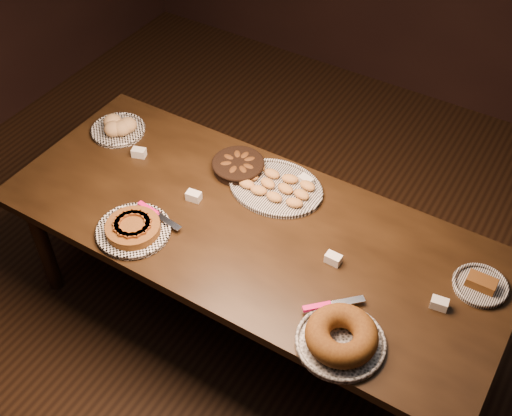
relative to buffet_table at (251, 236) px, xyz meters
The scene contains 9 objects.
ground 0.68m from the buffet_table, ahead, with size 5.00×5.00×0.00m, color black.
buffet_table is the anchor object (origin of this frame).
apple_tart_plate 0.55m from the buffet_table, 143.68° to the right, with size 0.36×0.35×0.07m.
madeleine_platter 0.29m from the buffet_table, 95.32° to the left, with size 0.48×0.39×0.05m.
bundt_cake_plate 0.74m from the buffet_table, 29.53° to the right, with size 0.38×0.43×0.11m.
croissant_basket 0.40m from the buffet_table, 131.33° to the left, with size 0.30×0.30×0.07m.
bread_roll_plate 1.00m from the buffet_table, 167.65° to the left, with size 0.29×0.29×0.09m.
loaf_plate 1.04m from the buffet_table, 11.11° to the left, with size 0.24×0.24×0.06m.
tent_cards 0.16m from the buffet_table, 56.96° to the left, with size 1.74×0.44×0.04m.
Camera 1 is at (1.09, -1.73, 2.92)m, focal length 45.00 mm.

